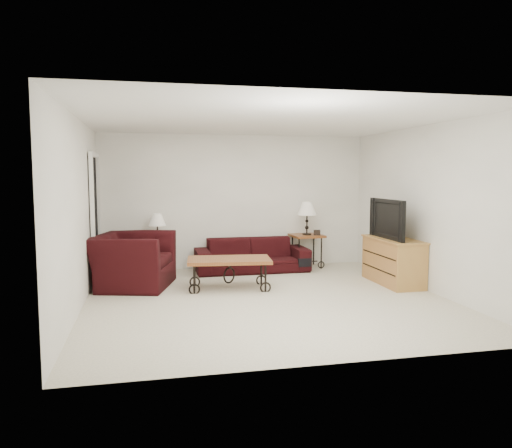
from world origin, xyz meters
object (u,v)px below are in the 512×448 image
Objects in this scene: lamp_right at (307,218)px; backpack at (303,259)px; side_table_right at (307,251)px; television at (393,219)px; coffee_table at (229,274)px; side_table_left at (158,258)px; sofa at (252,255)px; lamp_left at (157,229)px; armchair at (133,261)px; tv_stand at (393,261)px.

backpack is at bearing -116.83° from lamp_right.
lamp_right reaches higher than side_table_right.
backpack is (-1.11, 1.25, -0.82)m from television.
coffee_table is at bearing -139.70° from lamp_right.
side_table_left is 0.49× the size of television.
lamp_left is at bearing 173.87° from sofa.
side_table_right is (2.78, 0.00, 0.04)m from side_table_left.
tv_stand is (4.11, -0.66, -0.05)m from armchair.
side_table_left is at bearing 169.08° from backpack.
armchair reaches higher than tv_stand.
sofa is 3.27× the size of lamp_right.
television is (0.89, -1.67, 0.12)m from lamp_right.
backpack is (-0.22, -0.43, -0.70)m from lamp_right.
armchair is (-3.19, -1.01, 0.10)m from side_table_right.
side_table_left reaches higher than coffee_table.
side_table_right reaches higher than backpack.
side_table_right is 1.91m from tv_stand.
coffee_table is at bearing 175.69° from tv_stand.
side_table_right reaches higher than side_table_left.
coffee_table is (1.05, -1.47, -0.57)m from lamp_left.
sofa is 2.25m from armchair.
armchair is at bearing -112.09° from lamp_left.
television is at bearing 180.00° from tv_stand.
television is at bearing -36.76° from sofa.
lamp_left is at bearing 180.00° from side_table_right.
lamp_left is 0.42× the size of coffee_table.
lamp_left reaches higher than sofa.
side_table_left is 0.42× the size of armchair.
sofa is 4.34× the size of backpack.
television is at bearing -61.95° from lamp_right.
coffee_table is at bearing -54.63° from lamp_left.
tv_stand is (2.65, -0.20, 0.13)m from coffee_table.
armchair reaches higher than side_table_left.
lamp_left is at bearing 125.37° from coffee_table.
tv_stand is at bearing -61.41° from lamp_right.
television is at bearing -83.64° from armchair.
coffee_table is 0.99× the size of armchair.
side_table_right is at bearing 40.30° from coffee_table.
side_table_left is 0.44× the size of tv_stand.
tv_stand is (2.02, -1.49, 0.07)m from sofa.
side_table_left is 4.11m from television.
lamp_right is (0.00, 0.00, 0.62)m from side_table_right.
lamp_left reaches higher than side_table_left.
backpack is (-1.13, 1.25, -0.13)m from tv_stand.
lamp_right is 0.85m from backpack.
side_table_left is 0.42× the size of coffee_table.
side_table_left is 1.81m from coffee_table.
lamp_left is 0.86× the size of lamp_right.
lamp_right is (2.78, 0.00, 0.67)m from side_table_left.
side_table_right is 3.35m from armchair.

